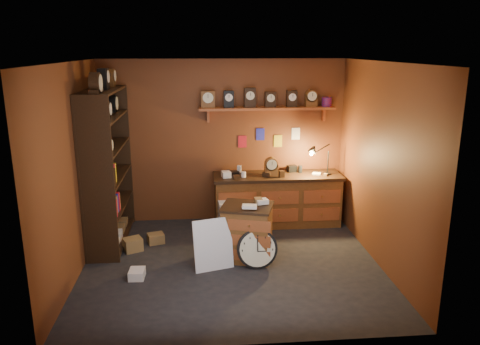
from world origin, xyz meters
name	(u,v)px	position (x,y,z in m)	size (l,w,h in m)	color
floor	(232,264)	(0.00, 0.00, 0.00)	(4.00, 4.00, 0.00)	black
room_shell	(234,139)	(0.04, 0.11, 1.72)	(4.02, 3.62, 2.71)	brown
shelving_unit	(105,161)	(-1.79, 0.98, 1.25)	(0.47, 1.60, 2.58)	black
workbench	(277,197)	(0.87, 1.47, 0.47)	(2.11, 0.66, 1.36)	brown
low_cabinet	(247,230)	(0.23, 0.18, 0.42)	(0.81, 0.74, 0.87)	brown
big_round_clock	(257,249)	(0.34, -0.11, 0.27)	(0.54, 0.17, 0.54)	black
white_panel	(214,268)	(-0.25, -0.10, 0.00)	(0.53, 0.02, 0.71)	silver
mini_fridge	(234,215)	(0.12, 1.21, 0.27)	(0.56, 0.57, 0.54)	silver
floor_box_a	(156,238)	(-1.09, 0.83, 0.07)	(0.24, 0.20, 0.14)	olive
floor_box_b	(137,274)	(-1.24, -0.29, 0.06)	(0.19, 0.23, 0.12)	white
floor_box_c	(133,244)	(-1.40, 0.57, 0.10)	(0.25, 0.21, 0.19)	olive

